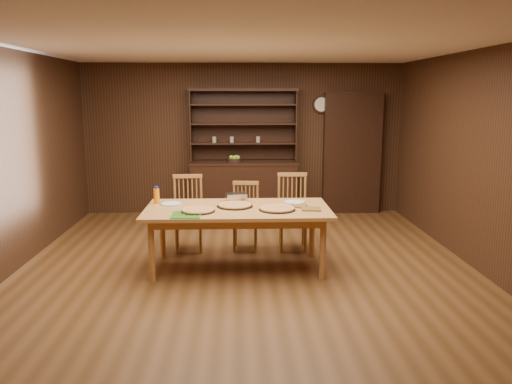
{
  "coord_description": "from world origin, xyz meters",
  "views": [
    {
      "loc": [
        -0.1,
        -5.73,
        2.06
      ],
      "look_at": [
        0.13,
        0.4,
        0.87
      ],
      "focal_mm": 35.0,
      "sensor_mm": 36.0,
      "label": 1
    }
  ],
  "objects_px": {
    "dining_table": "(237,213)",
    "chair_left": "(188,210)",
    "chair_right": "(292,209)",
    "juice_bottle": "(157,195)",
    "chair_center": "(246,214)",
    "china_hutch": "(244,181)"
  },
  "relations": [
    {
      "from": "china_hutch",
      "to": "chair_center",
      "type": "distance_m",
      "value": 1.91
    },
    {
      "from": "china_hutch",
      "to": "chair_right",
      "type": "bearing_deg",
      "value": -71.51
    },
    {
      "from": "chair_right",
      "to": "dining_table",
      "type": "bearing_deg",
      "value": -130.98
    },
    {
      "from": "chair_left",
      "to": "juice_bottle",
      "type": "height_order",
      "value": "chair_left"
    },
    {
      "from": "chair_left",
      "to": "chair_right",
      "type": "distance_m",
      "value": 1.41
    },
    {
      "from": "chair_right",
      "to": "china_hutch",
      "type": "bearing_deg",
      "value": 109.8
    },
    {
      "from": "dining_table",
      "to": "chair_center",
      "type": "height_order",
      "value": "chair_center"
    },
    {
      "from": "china_hutch",
      "to": "dining_table",
      "type": "relative_size",
      "value": 1.0
    },
    {
      "from": "china_hutch",
      "to": "chair_left",
      "type": "height_order",
      "value": "china_hutch"
    },
    {
      "from": "china_hutch",
      "to": "chair_center",
      "type": "height_order",
      "value": "china_hutch"
    },
    {
      "from": "chair_center",
      "to": "chair_left",
      "type": "bearing_deg",
      "value": -175.26
    },
    {
      "from": "chair_left",
      "to": "china_hutch",
      "type": "bearing_deg",
      "value": 63.69
    },
    {
      "from": "china_hutch",
      "to": "chair_right",
      "type": "relative_size",
      "value": 2.13
    },
    {
      "from": "chair_right",
      "to": "juice_bottle",
      "type": "relative_size",
      "value": 4.78
    },
    {
      "from": "dining_table",
      "to": "chair_left",
      "type": "xyz_separation_m",
      "value": [
        -0.66,
        0.81,
        -0.15
      ]
    },
    {
      "from": "chair_left",
      "to": "chair_right",
      "type": "height_order",
      "value": "chair_right"
    },
    {
      "from": "china_hutch",
      "to": "chair_left",
      "type": "xyz_separation_m",
      "value": [
        -0.77,
        -1.91,
        -0.06
      ]
    },
    {
      "from": "chair_center",
      "to": "chair_right",
      "type": "relative_size",
      "value": 0.89
    },
    {
      "from": "chair_center",
      "to": "china_hutch",
      "type": "bearing_deg",
      "value": 94.25
    },
    {
      "from": "dining_table",
      "to": "chair_left",
      "type": "relative_size",
      "value": 2.16
    },
    {
      "from": "dining_table",
      "to": "chair_center",
      "type": "relative_size",
      "value": 2.38
    },
    {
      "from": "dining_table",
      "to": "juice_bottle",
      "type": "xyz_separation_m",
      "value": [
        -0.99,
        0.28,
        0.17
      ]
    }
  ]
}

